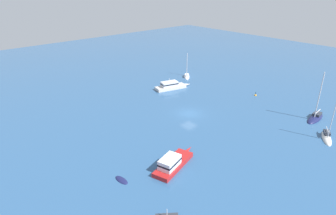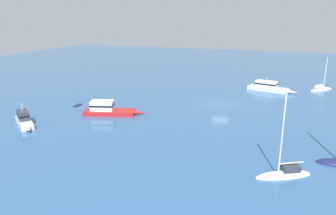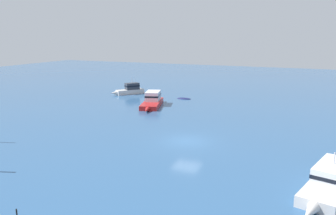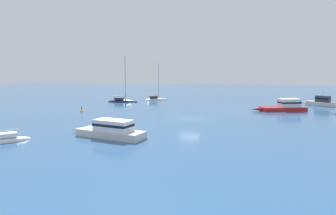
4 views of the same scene
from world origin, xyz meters
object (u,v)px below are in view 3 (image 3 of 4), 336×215
powerboat_1 (152,100)px  skiff (184,99)px  motor_cruiser (331,181)px  powerboat (130,90)px

powerboat_1 → skiff: bearing=144.1°
powerboat_1 → motor_cruiser: 29.94m
powerboat_1 → motor_cruiser: motor_cruiser is taller
skiff → motor_cruiser: bearing=124.0°
powerboat → powerboat_1: size_ratio=0.60×
powerboat → motor_cruiser: (27.02, 30.15, 0.01)m
motor_cruiser → powerboat_1: bearing=-117.1°
powerboat → motor_cruiser: 40.48m
powerboat → motor_cruiser: size_ratio=0.59×
skiff → powerboat: powerboat is taller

